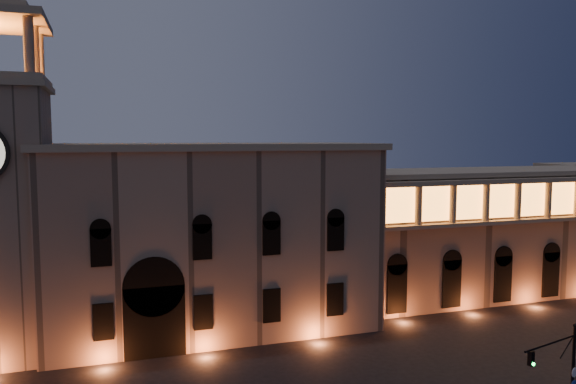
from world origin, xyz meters
The scene contains 3 objects.
government_building centered at (-2.08, 21.93, 8.77)m, with size 30.80×12.80×17.60m.
colonnade_wing centered at (32.00, 23.92, 7.33)m, with size 40.60×11.50×14.50m.
traffic_light centered at (14.03, -4.65, 3.72)m, with size 5.02×1.59×7.09m.
Camera 1 is at (-11.57, -29.96, 18.09)m, focal length 35.00 mm.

